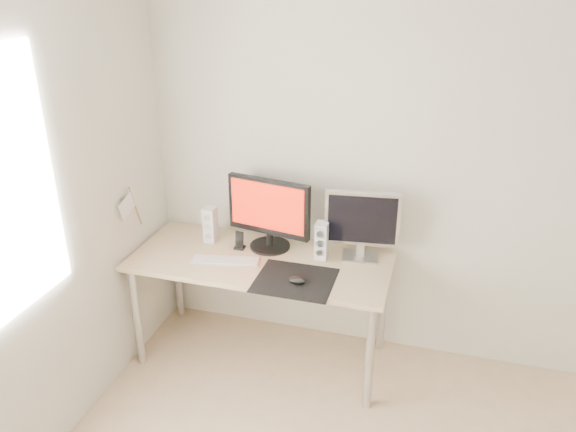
{
  "coord_description": "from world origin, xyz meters",
  "views": [
    {
      "loc": [
        0.08,
        -1.51,
        2.38
      ],
      "look_at": [
        -0.77,
        1.44,
        1.01
      ],
      "focal_mm": 35.0,
      "sensor_mm": 36.0,
      "label": 1
    }
  ],
  "objects_px": {
    "phone_dock": "(240,243)",
    "speaker_right": "(322,241)",
    "mouse": "(297,280)",
    "second_monitor": "(362,222)",
    "desk": "(261,269)",
    "main_monitor": "(269,211)",
    "keyboard": "(225,261)",
    "speaker_left": "(210,224)"
  },
  "relations": [
    {
      "from": "mouse",
      "to": "desk",
      "type": "xyz_separation_m",
      "value": [
        -0.29,
        0.23,
        -0.1
      ]
    },
    {
      "from": "phone_dock",
      "to": "second_monitor",
      "type": "bearing_deg",
      "value": 6.96
    },
    {
      "from": "mouse",
      "to": "phone_dock",
      "type": "bearing_deg",
      "value": 145.76
    },
    {
      "from": "main_monitor",
      "to": "phone_dock",
      "type": "xyz_separation_m",
      "value": [
        -0.18,
        -0.06,
        -0.22
      ]
    },
    {
      "from": "desk",
      "to": "speaker_left",
      "type": "relative_size",
      "value": 6.79
    },
    {
      "from": "speaker_right",
      "to": "keyboard",
      "type": "height_order",
      "value": "speaker_right"
    },
    {
      "from": "second_monitor",
      "to": "speaker_right",
      "type": "height_order",
      "value": "second_monitor"
    },
    {
      "from": "keyboard",
      "to": "phone_dock",
      "type": "bearing_deg",
      "value": 83.41
    },
    {
      "from": "main_monitor",
      "to": "keyboard",
      "type": "height_order",
      "value": "main_monitor"
    },
    {
      "from": "desk",
      "to": "mouse",
      "type": "bearing_deg",
      "value": -37.99
    },
    {
      "from": "second_monitor",
      "to": "phone_dock",
      "type": "xyz_separation_m",
      "value": [
        -0.76,
        -0.09,
        -0.21
      ]
    },
    {
      "from": "mouse",
      "to": "main_monitor",
      "type": "xyz_separation_m",
      "value": [
        -0.29,
        0.38,
        0.23
      ]
    },
    {
      "from": "mouse",
      "to": "main_monitor",
      "type": "relative_size",
      "value": 0.18
    },
    {
      "from": "desk",
      "to": "speaker_right",
      "type": "relative_size",
      "value": 6.79
    },
    {
      "from": "desk",
      "to": "speaker_left",
      "type": "distance_m",
      "value": 0.46
    },
    {
      "from": "second_monitor",
      "to": "phone_dock",
      "type": "distance_m",
      "value": 0.79
    },
    {
      "from": "main_monitor",
      "to": "speaker_left",
      "type": "relative_size",
      "value": 2.33
    },
    {
      "from": "speaker_right",
      "to": "main_monitor",
      "type": "bearing_deg",
      "value": 173.44
    },
    {
      "from": "second_monitor",
      "to": "main_monitor",
      "type": "bearing_deg",
      "value": -177.1
    },
    {
      "from": "mouse",
      "to": "second_monitor",
      "type": "distance_m",
      "value": 0.55
    },
    {
      "from": "keyboard",
      "to": "second_monitor",
      "type": "bearing_deg",
      "value": 19.95
    },
    {
      "from": "mouse",
      "to": "speaker_left",
      "type": "height_order",
      "value": "speaker_left"
    },
    {
      "from": "desk",
      "to": "main_monitor",
      "type": "xyz_separation_m",
      "value": [
        0.01,
        0.15,
        0.33
      ]
    },
    {
      "from": "speaker_left",
      "to": "speaker_right",
      "type": "height_order",
      "value": "same"
    },
    {
      "from": "main_monitor",
      "to": "speaker_left",
      "type": "distance_m",
      "value": 0.42
    },
    {
      "from": "speaker_left",
      "to": "phone_dock",
      "type": "xyz_separation_m",
      "value": [
        0.22,
        -0.05,
        -0.08
      ]
    },
    {
      "from": "speaker_right",
      "to": "phone_dock",
      "type": "distance_m",
      "value": 0.54
    },
    {
      "from": "speaker_left",
      "to": "keyboard",
      "type": "xyz_separation_m",
      "value": [
        0.2,
        -0.24,
        -0.11
      ]
    },
    {
      "from": "main_monitor",
      "to": "second_monitor",
      "type": "relative_size",
      "value": 1.22
    },
    {
      "from": "main_monitor",
      "to": "keyboard",
      "type": "xyz_separation_m",
      "value": [
        -0.2,
        -0.25,
        -0.25
      ]
    },
    {
      "from": "speaker_right",
      "to": "desk",
      "type": "bearing_deg",
      "value": -162.59
    },
    {
      "from": "mouse",
      "to": "speaker_right",
      "type": "distance_m",
      "value": 0.36
    },
    {
      "from": "speaker_left",
      "to": "keyboard",
      "type": "relative_size",
      "value": 0.54
    },
    {
      "from": "desk",
      "to": "speaker_left",
      "type": "xyz_separation_m",
      "value": [
        -0.39,
        0.14,
        0.2
      ]
    },
    {
      "from": "speaker_left",
      "to": "phone_dock",
      "type": "height_order",
      "value": "speaker_left"
    },
    {
      "from": "main_monitor",
      "to": "keyboard",
      "type": "relative_size",
      "value": 1.26
    },
    {
      "from": "second_monitor",
      "to": "speaker_left",
      "type": "distance_m",
      "value": 0.99
    },
    {
      "from": "phone_dock",
      "to": "speaker_right",
      "type": "bearing_deg",
      "value": 2.5
    },
    {
      "from": "mouse",
      "to": "phone_dock",
      "type": "relative_size",
      "value": 0.85
    },
    {
      "from": "speaker_left",
      "to": "keyboard",
      "type": "height_order",
      "value": "speaker_left"
    },
    {
      "from": "desk",
      "to": "second_monitor",
      "type": "distance_m",
      "value": 0.69
    },
    {
      "from": "main_monitor",
      "to": "mouse",
      "type": "bearing_deg",
      "value": -52.98
    }
  ]
}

